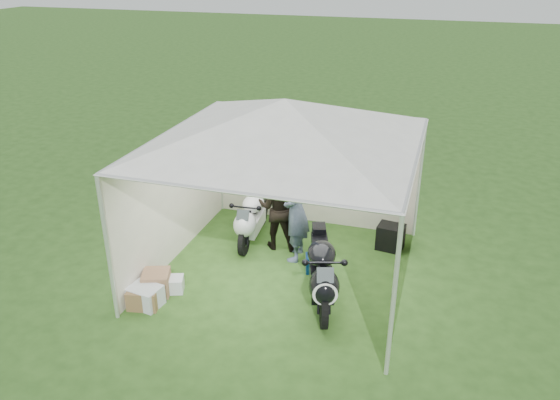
# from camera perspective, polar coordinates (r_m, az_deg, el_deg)

# --- Properties ---
(ground) EXTENTS (80.00, 80.00, 0.00)m
(ground) POSITION_cam_1_polar(r_m,az_deg,el_deg) (9.45, 0.44, -7.40)
(ground) COLOR #274918
(ground) RESTS_ON ground
(canopy_tent) EXTENTS (5.66, 5.66, 3.00)m
(canopy_tent) POSITION_cam_1_polar(r_m,az_deg,el_deg) (8.41, 0.56, 7.80)
(canopy_tent) COLOR silver
(canopy_tent) RESTS_ON ground
(motorcycle_white) EXTENTS (0.49, 1.80, 0.88)m
(motorcycle_white) POSITION_cam_1_polar(r_m,az_deg,el_deg) (10.18, -2.99, -1.77)
(motorcycle_white) COLOR black
(motorcycle_white) RESTS_ON ground
(motorcycle_black) EXTENTS (0.86, 1.94, 0.98)m
(motorcycle_black) POSITION_cam_1_polar(r_m,az_deg,el_deg) (8.40, 4.39, -7.52)
(motorcycle_black) COLOR black
(motorcycle_black) RESTS_ON ground
(paddock_stand) EXTENTS (0.46, 0.36, 0.31)m
(paddock_stand) POSITION_cam_1_polar(r_m,az_deg,el_deg) (9.38, 3.96, -6.63)
(paddock_stand) COLOR #1644AD
(paddock_stand) RESTS_ON ground
(person_dark_jacket) EXTENTS (0.82, 0.67, 1.60)m
(person_dark_jacket) POSITION_cam_1_polar(r_m,az_deg,el_deg) (9.83, -0.13, -0.76)
(person_dark_jacket) COLOR black
(person_dark_jacket) RESTS_ON ground
(person_blue_jacket) EXTENTS (0.49, 0.70, 1.84)m
(person_blue_jacket) POSITION_cam_1_polar(r_m,az_deg,el_deg) (9.40, 1.74, -1.15)
(person_blue_jacket) COLOR slate
(person_blue_jacket) RESTS_ON ground
(equipment_box) EXTENTS (0.51, 0.43, 0.47)m
(equipment_box) POSITION_cam_1_polar(r_m,az_deg,el_deg) (10.21, 11.47, -3.81)
(equipment_box) COLOR black
(equipment_box) RESTS_ON ground
(crate_0) EXTENTS (0.54, 0.45, 0.32)m
(crate_0) POSITION_cam_1_polar(r_m,az_deg,el_deg) (8.77, -13.90, -9.73)
(crate_0) COLOR silver
(crate_0) RESTS_ON ground
(crate_1) EXTENTS (0.54, 0.54, 0.37)m
(crate_1) POSITION_cam_1_polar(r_m,az_deg,el_deg) (9.01, -12.78, -8.42)
(crate_1) COLOR #886346
(crate_1) RESTS_ON ground
(crate_2) EXTENTS (0.41, 0.38, 0.24)m
(crate_2) POSITION_cam_1_polar(r_m,az_deg,el_deg) (9.03, -11.12, -8.65)
(crate_2) COLOR silver
(crate_2) RESTS_ON ground
(crate_3) EXTENTS (0.52, 0.41, 0.31)m
(crate_3) POSITION_cam_1_polar(r_m,az_deg,el_deg) (8.74, -14.05, -9.92)
(crate_3) COLOR brown
(crate_3) RESTS_ON ground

